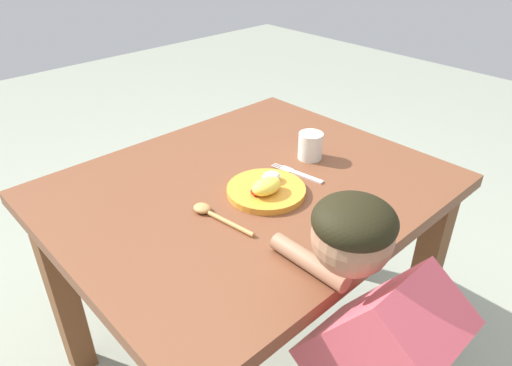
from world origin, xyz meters
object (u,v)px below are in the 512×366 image
at_px(plate, 266,189).
at_px(fork, 298,174).
at_px(drinking_cup, 310,146).
at_px(spoon, 212,213).

height_order(plate, fork, plate).
relative_size(plate, drinking_cup, 2.58).
bearing_deg(fork, spoon, 79.60).
bearing_deg(fork, drinking_cup, -74.73).
height_order(plate, drinking_cup, drinking_cup).
xyz_separation_m(spoon, drinking_cup, (0.44, 0.04, 0.03)).
relative_size(spoon, drinking_cup, 2.36).
height_order(plate, spoon, plate).
bearing_deg(plate, drinking_cup, 13.17).
bearing_deg(plate, spoon, 173.42).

